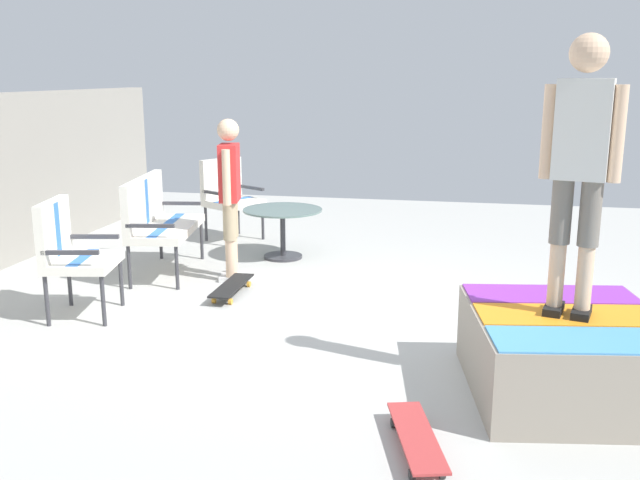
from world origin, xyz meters
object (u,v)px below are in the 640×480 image
skate_ramp (571,354)px  skateboard_spare (416,437)px  patio_bench (156,216)px  patio_chair_by_wall (69,247)px  patio_table (283,223)px  skateboard_by_bench (232,286)px  person_watching (230,188)px  patio_chair_near_house (228,191)px  person_skater (581,155)px

skate_ramp → skateboard_spare: 1.33m
patio_bench → patio_chair_by_wall: 1.43m
patio_bench → patio_table: (0.87, -1.14, -0.21)m
skateboard_by_bench → patio_table: bearing=-5.2°
patio_bench → skateboard_spare: size_ratio=1.60×
patio_bench → patio_table: 1.45m
person_watching → skateboard_spare: bearing=-145.6°
patio_bench → patio_chair_by_wall: size_ratio=1.29×
patio_table → person_watching: 1.13m
patio_chair_near_house → patio_table: patio_chair_near_house is taller
patio_chair_near_house → person_watching: size_ratio=0.62×
skateboard_spare → skate_ramp: bearing=-44.9°
patio_table → person_watching: bearing=162.6°
patio_table → person_skater: 4.24m
skate_ramp → patio_chair_near_house: 5.32m
patio_chair_by_wall → patio_chair_near_house: bearing=-7.0°
skate_ramp → patio_table: bearing=41.7°
skateboard_by_bench → skateboard_spare: (-2.54, -1.92, 0.00)m
skate_ramp → skateboard_spare: skate_ramp is taller
patio_bench → person_skater: bearing=-119.9°
patio_chair_by_wall → patio_bench: bearing=-6.3°
patio_table → person_watching: person_watching is taller
skate_ramp → patio_chair_by_wall: patio_chair_by_wall is taller
patio_table → skateboard_by_bench: bearing=174.8°
patio_bench → patio_chair_near_house: same height
patio_table → skateboard_spare: bearing=-155.8°
skateboard_spare → patio_chair_near_house: bearing=29.5°
patio_chair_near_house → skateboard_spare: 5.53m
patio_chair_near_house → patio_table: size_ratio=1.13×
person_skater → skateboard_by_bench: size_ratio=2.18×
skate_ramp → person_skater: (-0.01, 0.04, 1.30)m
patio_chair_near_house → skateboard_spare: patio_chair_near_house is taller
patio_table → skateboard_spare: 4.39m
person_skater → person_watching: bearing=54.5°
skate_ramp → person_watching: person_watching is taller
skateboard_by_bench → patio_chair_by_wall: bearing=125.6°
person_skater → skateboard_by_bench: 3.57m
skateboard_by_bench → person_skater: bearing=-119.9°
patio_chair_by_wall → skateboard_by_bench: (0.84, -1.17, -0.53)m
skateboard_spare → person_watching: bearing=34.4°
skate_ramp → skateboard_spare: bearing=135.1°
patio_chair_by_wall → skateboard_by_bench: 1.53m
patio_chair_near_house → patio_chair_by_wall: 3.11m
skate_ramp → patio_chair_by_wall: size_ratio=2.07×
skateboard_by_bench → person_watching: bearing=18.0°
patio_table → patio_bench: bearing=127.3°
person_skater → skateboard_by_bench: bearing=60.1°
patio_chair_near_house → skateboard_by_bench: patio_chair_near_house is taller
person_watching → person_skater: (-2.12, -2.98, 0.63)m
skateboard_by_bench → skateboard_spare: same height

